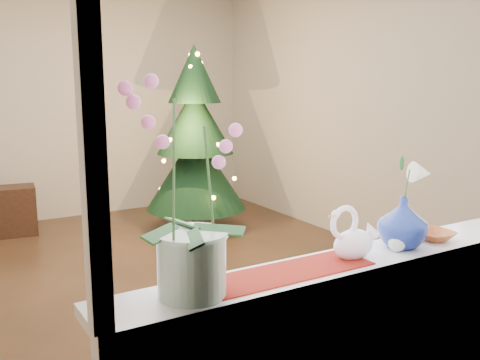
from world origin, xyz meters
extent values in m
plane|color=#352415|center=(0.00, 0.00, 0.00)|extent=(5.00, 5.00, 0.00)
cube|color=beige|center=(0.00, 2.50, 1.35)|extent=(4.50, 0.10, 2.70)
cube|color=beige|center=(0.00, -2.50, 1.35)|extent=(4.50, 0.10, 2.70)
cube|color=beige|center=(2.25, 0.00, 1.35)|extent=(0.10, 5.00, 2.70)
cube|color=white|center=(0.00, -2.37, 0.90)|extent=(2.20, 0.26, 0.04)
cube|color=maroon|center=(-0.38, -2.37, 0.92)|extent=(0.70, 0.20, 0.01)
imported|color=navy|center=(0.22, -2.37, 1.04)|extent=(0.31, 0.31, 0.25)
sphere|color=silver|center=(0.16, -2.40, 0.96)|extent=(0.08, 0.08, 0.07)
imported|color=#97461D|center=(0.42, -2.37, 0.94)|extent=(0.15, 0.15, 0.04)
cube|color=black|center=(-0.81, 2.05, 0.26)|extent=(0.72, 0.42, 0.51)
camera|label=1|loc=(-1.46, -3.85, 1.61)|focal=40.00mm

